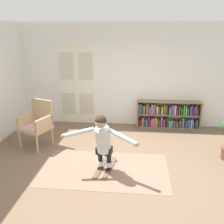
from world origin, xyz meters
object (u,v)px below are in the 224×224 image
object	(u,v)px
wicker_chair	(37,122)
bookshelf	(167,115)
person_skier	(103,139)
skis_pair	(105,168)

from	to	relation	value
wicker_chair	bookshelf	bearing A→B (deg)	26.03
wicker_chair	person_skier	bearing A→B (deg)	-32.84
skis_pair	person_skier	bearing A→B (deg)	-99.19
bookshelf	wicker_chair	world-z (taller)	wicker_chair
bookshelf	skis_pair	world-z (taller)	bookshelf
bookshelf	person_skier	world-z (taller)	person_skier
wicker_chair	skis_pair	size ratio (longest dim) A/B	1.27
bookshelf	skis_pair	size ratio (longest dim) A/B	2.07
skis_pair	person_skier	xyz separation A→B (m)	(-0.02, -0.15, 0.69)
person_skier	wicker_chair	bearing A→B (deg)	147.16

